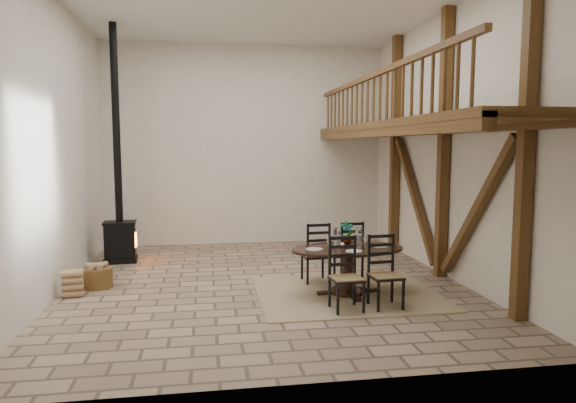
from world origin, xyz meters
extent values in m
plane|color=tan|center=(0.00, 0.00, 0.00)|extent=(8.00, 8.00, 0.00)
cube|color=white|center=(0.00, 4.00, 2.50)|extent=(7.00, 0.02, 5.00)
cube|color=white|center=(0.00, -4.00, 2.50)|extent=(7.00, 0.02, 5.00)
cube|color=white|center=(-3.50, 0.00, 2.50)|extent=(0.02, 8.00, 5.00)
cube|color=white|center=(3.50, 0.00, 2.50)|extent=(0.02, 8.00, 5.00)
cube|color=brown|center=(3.38, -2.50, 2.50)|extent=(0.18, 0.18, 5.00)
cube|color=brown|center=(3.38, 0.00, 2.50)|extent=(0.18, 0.18, 5.00)
cube|color=brown|center=(3.38, 2.50, 2.50)|extent=(0.18, 0.18, 5.00)
cube|color=brown|center=(3.38, -1.25, 1.40)|extent=(0.14, 2.16, 2.54)
cube|color=brown|center=(3.38, 1.25, 1.40)|extent=(0.14, 2.16, 2.54)
cube|color=brown|center=(3.38, 0.00, 2.80)|extent=(0.20, 7.80, 0.20)
cube|color=brown|center=(2.70, 0.00, 2.85)|extent=(1.60, 7.80, 0.12)
cube|color=brown|center=(2.00, 0.00, 2.75)|extent=(0.18, 7.80, 0.22)
cube|color=brown|center=(2.00, 0.00, 3.75)|extent=(0.09, 7.60, 0.09)
cube|color=brown|center=(2.00, 0.00, 3.33)|extent=(0.06, 7.60, 0.86)
cube|color=tan|center=(1.30, -0.89, 0.01)|extent=(3.00, 2.50, 0.02)
ellipsoid|color=black|center=(1.30, -0.89, 0.77)|extent=(1.99, 1.29, 0.04)
cylinder|color=black|center=(1.30, -0.89, 0.38)|extent=(0.19, 0.19, 0.71)
cylinder|color=black|center=(1.30, -0.89, 0.05)|extent=(0.59, 0.59, 0.06)
cube|color=tan|center=(1.04, -1.76, 0.50)|extent=(0.49, 0.47, 0.04)
cube|color=black|center=(1.04, -1.76, 0.24)|extent=(0.47, 0.47, 0.48)
cube|color=black|center=(1.03, -1.56, 0.80)|extent=(0.40, 0.07, 0.63)
cube|color=tan|center=(1.67, -1.71, 0.50)|extent=(0.49, 0.47, 0.04)
cube|color=black|center=(1.67, -1.71, 0.24)|extent=(0.47, 0.47, 0.48)
cube|color=black|center=(1.66, -1.51, 0.80)|extent=(0.40, 0.07, 0.63)
cube|color=tan|center=(0.93, -0.07, 0.50)|extent=(0.49, 0.47, 0.04)
cube|color=black|center=(0.93, -0.07, 0.24)|extent=(0.47, 0.47, 0.48)
cube|color=black|center=(0.94, -0.27, 0.80)|extent=(0.40, 0.07, 0.63)
cube|color=tan|center=(1.56, -0.03, 0.50)|extent=(0.49, 0.47, 0.04)
cube|color=black|center=(1.56, -0.03, 0.24)|extent=(0.47, 0.47, 0.48)
cube|color=black|center=(1.57, -0.23, 0.80)|extent=(0.40, 0.07, 0.63)
cube|color=white|center=(1.30, -0.89, 0.80)|extent=(1.52, 0.84, 0.01)
cube|color=white|center=(1.30, -0.89, 0.88)|extent=(0.97, 0.38, 0.18)
cylinder|color=white|center=(1.11, -0.91, 0.96)|extent=(0.12, 0.12, 0.34)
cylinder|color=white|center=(1.49, -0.88, 0.96)|extent=(0.12, 0.12, 0.34)
cylinder|color=silver|center=(1.11, -0.91, 0.87)|extent=(0.06, 0.06, 0.16)
cylinder|color=silver|center=(1.49, -0.88, 0.87)|extent=(0.06, 0.06, 0.16)
imported|color=#4C723F|center=(1.30, -0.84, 1.01)|extent=(0.24, 0.17, 0.44)
cube|color=black|center=(-2.85, 2.21, 0.05)|extent=(0.71, 0.57, 0.10)
cube|color=black|center=(-2.85, 2.21, 0.47)|extent=(0.66, 0.51, 0.73)
cube|color=#FF590C|center=(-2.53, 2.24, 0.47)|extent=(0.04, 0.29, 0.29)
cube|color=black|center=(-2.85, 2.21, 0.85)|extent=(0.70, 0.56, 0.04)
cylinder|color=black|center=(-2.85, 2.21, 2.94)|extent=(0.16, 0.16, 4.12)
cylinder|color=brown|center=(-2.94, 0.21, 0.17)|extent=(0.53, 0.53, 0.35)
cube|color=tan|center=(-2.94, 0.21, 0.39)|extent=(0.29, 0.29, 0.10)
cube|color=tan|center=(-3.22, -0.33, 0.23)|extent=(0.36, 0.28, 0.45)
camera|label=1|loc=(-1.02, -9.04, 2.48)|focal=32.00mm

